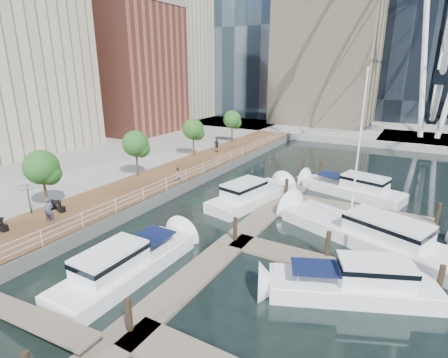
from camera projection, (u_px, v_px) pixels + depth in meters
ground at (116, 290)px, 18.78m from camera, size 520.00×520.00×0.00m
boardwalk at (163, 181)px, 35.30m from camera, size 6.00×60.00×1.00m
seawall at (187, 186)px, 33.88m from camera, size 0.25×60.00×1.00m
land_inland at (10, 151)px, 48.10m from camera, size 48.00×90.00×1.00m
land_far at (376, 107)px, 103.02m from camera, size 200.00×114.00×1.00m
pier at (428, 141)px, 55.02m from camera, size 14.00×12.00×1.00m
railing at (186, 176)px, 33.62m from camera, size 0.10×60.00×1.05m
floating_docks at (315, 241)px, 23.11m from camera, size 16.00×34.00×2.60m
midrise_condos at (81, 55)px, 52.83m from camera, size 19.00×67.00×28.00m
street_trees at (136, 144)px, 34.47m from camera, size 2.60×42.60×4.60m
yacht_foreground at (351, 296)px, 18.30m from camera, size 9.60×6.01×2.15m
pedestrian_near at (49, 210)px, 24.41m from camera, size 0.79×0.72×1.82m
pedestrian_mid at (177, 175)px, 32.98m from camera, size 0.70×0.84×1.57m
pedestrian_far at (217, 145)px, 45.26m from camera, size 1.11×0.56×1.82m
moored_yachts at (345, 246)px, 23.47m from camera, size 23.07×33.46×11.50m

